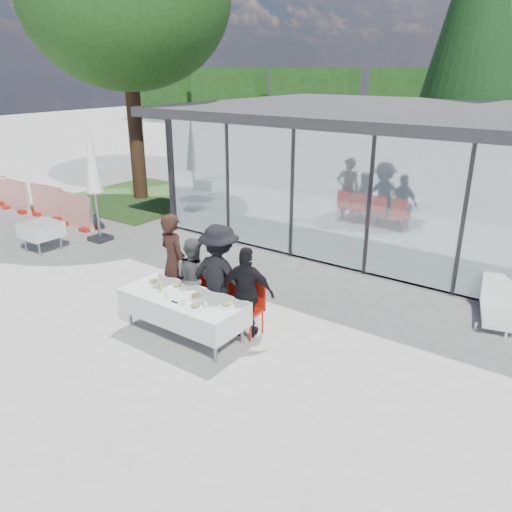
% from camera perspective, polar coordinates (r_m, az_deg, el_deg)
% --- Properties ---
extents(ground, '(90.00, 90.00, 0.00)m').
position_cam_1_polar(ground, '(8.91, -4.85, -8.86)').
color(ground, '#A09E97').
rests_on(ground, ground).
extents(pavilion, '(14.80, 8.80, 3.44)m').
position_cam_1_polar(pavilion, '(14.52, 23.29, 10.18)').
color(pavilion, gray).
rests_on(pavilion, ground).
extents(treeline, '(62.50, 2.00, 4.40)m').
position_cam_1_polar(treeline, '(34.64, 24.72, 15.28)').
color(treeline, '#143510').
rests_on(treeline, ground).
extents(dining_table, '(2.26, 0.96, 0.75)m').
position_cam_1_polar(dining_table, '(8.71, -8.32, -5.76)').
color(dining_table, silver).
rests_on(dining_table, ground).
extents(diner_a, '(0.85, 0.85, 1.93)m').
position_cam_1_polar(diner_a, '(9.47, -9.38, -0.78)').
color(diner_a, black).
rests_on(diner_a, ground).
extents(diner_chair_a, '(0.44, 0.44, 0.97)m').
position_cam_1_polar(diner_chair_a, '(9.71, -8.74, -2.90)').
color(diner_chair_a, '#AE190B').
rests_on(diner_chair_a, ground).
extents(diner_b, '(0.87, 0.87, 1.55)m').
position_cam_1_polar(diner_b, '(9.22, -7.12, -2.53)').
color(diner_b, '#555555').
rests_on(diner_b, ground).
extents(diner_chair_b, '(0.44, 0.44, 0.97)m').
position_cam_1_polar(diner_chair_b, '(9.39, -6.56, -3.62)').
color(diner_chair_b, '#AE190B').
rests_on(diner_chair_b, ground).
extents(diner_c, '(1.31, 1.31, 1.91)m').
position_cam_1_polar(diner_c, '(8.77, -4.18, -2.40)').
color(diner_c, black).
rests_on(diner_c, ground).
extents(diner_chair_c, '(0.44, 0.44, 0.97)m').
position_cam_1_polar(diner_chair_c, '(9.02, -3.62, -4.59)').
color(diner_chair_c, '#AE190B').
rests_on(diner_chair_c, ground).
extents(diner_d, '(1.21, 1.21, 1.62)m').
position_cam_1_polar(diner_d, '(8.49, -1.04, -4.20)').
color(diner_d, black).
rests_on(diner_d, ground).
extents(diner_chair_d, '(0.44, 0.44, 0.97)m').
position_cam_1_polar(diner_chair_d, '(8.69, -0.56, -5.57)').
color(diner_chair_d, '#AE190B').
rests_on(diner_chair_d, ground).
extents(plate_a, '(0.29, 0.29, 0.07)m').
position_cam_1_polar(plate_a, '(9.20, -11.67, -2.86)').
color(plate_a, white).
rests_on(plate_a, dining_table).
extents(plate_b, '(0.29, 0.29, 0.07)m').
position_cam_1_polar(plate_b, '(8.95, -8.97, -3.38)').
color(plate_b, white).
rests_on(plate_b, dining_table).
extents(plate_c, '(0.29, 0.29, 0.07)m').
position_cam_1_polar(plate_c, '(8.51, -6.91, -4.57)').
color(plate_c, white).
rests_on(plate_c, dining_table).
extents(plate_d, '(0.29, 0.29, 0.07)m').
position_cam_1_polar(plate_d, '(8.17, -3.36, -5.58)').
color(plate_d, white).
rests_on(plate_d, dining_table).
extents(plate_extra, '(0.29, 0.29, 0.07)m').
position_cam_1_polar(plate_extra, '(8.16, -6.92, -5.72)').
color(plate_extra, white).
rests_on(plate_extra, dining_table).
extents(juice_bottle, '(0.06, 0.06, 0.16)m').
position_cam_1_polar(juice_bottle, '(8.85, -10.83, -3.39)').
color(juice_bottle, '#89B049').
rests_on(juice_bottle, dining_table).
extents(drinking_glasses, '(0.86, 0.21, 0.10)m').
position_cam_1_polar(drinking_glasses, '(8.34, -8.15, -4.99)').
color(drinking_glasses, silver).
rests_on(drinking_glasses, dining_table).
extents(folded_eyeglasses, '(0.14, 0.03, 0.01)m').
position_cam_1_polar(folded_eyeglasses, '(8.39, -9.29, -5.21)').
color(folded_eyeglasses, black).
rests_on(folded_eyeglasses, dining_table).
extents(spare_table_left, '(0.86, 0.86, 0.74)m').
position_cam_1_polar(spare_table_left, '(13.71, -23.35, 2.74)').
color(spare_table_left, silver).
rests_on(spare_table_left, ground).
extents(market_umbrella, '(0.50, 0.50, 3.00)m').
position_cam_1_polar(market_umbrella, '(13.71, -18.20, 9.54)').
color(market_umbrella, black).
rests_on(market_umbrella, ground).
extents(construction_barriers, '(9.40, 0.60, 1.00)m').
position_cam_1_polar(construction_barriers, '(18.85, -26.78, 6.39)').
color(construction_barriers, red).
rests_on(construction_barriers, ground).
extents(lounger, '(0.92, 1.44, 0.72)m').
position_cam_1_polar(lounger, '(10.33, 25.97, -5.09)').
color(lounger, white).
rests_on(lounger, ground).
extents(conifer_tree, '(4.00, 4.00, 10.50)m').
position_cam_1_polar(conifer_tree, '(19.46, 24.03, 23.81)').
color(conifer_tree, '#382316').
rests_on(conifer_tree, ground).
extents(grass_patch, '(5.00, 5.00, 0.02)m').
position_cam_1_polar(grass_patch, '(18.56, -12.99, 6.53)').
color(grass_patch, '#385926').
rests_on(grass_patch, ground).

